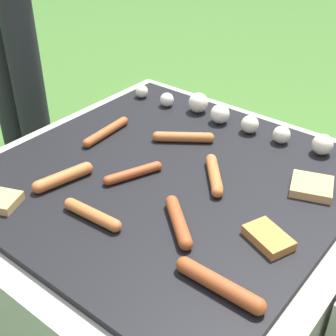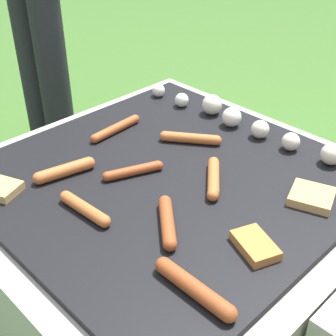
# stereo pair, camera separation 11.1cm
# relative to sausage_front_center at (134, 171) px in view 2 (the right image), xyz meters

# --- Properties ---
(ground_plane) EXTENTS (14.00, 14.00, 0.00)m
(ground_plane) POSITION_rel_sausage_front_center_xyz_m (0.06, 0.06, -0.43)
(ground_plane) COLOR #3D6628
(grill) EXTENTS (0.91, 0.91, 0.41)m
(grill) POSITION_rel_sausage_front_center_xyz_m (0.06, 0.06, -0.22)
(grill) COLOR #9E998E
(grill) RESTS_ON ground_plane
(sausage_back_left) EXTENTS (0.11, 0.13, 0.03)m
(sausage_back_left) POSITION_rel_sausage_front_center_xyz_m (0.16, 0.11, 0.00)
(sausage_back_left) COLOR #B7602D
(sausage_back_left) RESTS_ON grill
(sausage_front_right) EXTENTS (0.04, 0.18, 0.02)m
(sausage_front_right) POSITION_rel_sausage_front_center_xyz_m (-0.19, 0.10, 0.00)
(sausage_front_right) COLOR #A34C23
(sausage_front_right) RESTS_ON grill
(sausage_front_left) EXTENTS (0.14, 0.11, 0.03)m
(sausage_front_left) POSITION_rel_sausage_front_center_xyz_m (-0.01, 0.21, 0.00)
(sausage_front_left) COLOR #B7602D
(sausage_front_left) RESTS_ON grill
(sausage_back_right) EXTENTS (0.15, 0.03, 0.03)m
(sausage_back_right) POSITION_rel_sausage_front_center_xyz_m (0.04, -0.17, 0.00)
(sausage_back_right) COLOR #B7602D
(sausage_back_right) RESTS_ON grill
(sausage_mid_left) EXTENTS (0.06, 0.15, 0.03)m
(sausage_mid_left) POSITION_rel_sausage_front_center_xyz_m (-0.11, -0.12, 0.00)
(sausage_mid_left) COLOR #B7602D
(sausage_mid_left) RESTS_ON grill
(sausage_back_center) EXTENTS (0.18, 0.03, 0.03)m
(sausage_back_center) POSITION_rel_sausage_front_center_xyz_m (0.35, -0.17, 0.00)
(sausage_back_center) COLOR #93421E
(sausage_back_center) RESTS_ON grill
(sausage_front_center) EXTENTS (0.07, 0.14, 0.02)m
(sausage_front_center) POSITION_rel_sausage_front_center_xyz_m (0.00, 0.00, 0.00)
(sausage_front_center) COLOR #93421E
(sausage_front_center) RESTS_ON grill
(sausage_mid_right) EXTENTS (0.13, 0.12, 0.03)m
(sausage_mid_right) POSITION_rel_sausage_front_center_xyz_m (0.19, -0.08, 0.00)
(sausage_mid_right) COLOR #93421E
(sausage_mid_right) RESTS_ON grill
(bread_slice_left) EXTENTS (0.11, 0.09, 0.02)m
(bread_slice_left) POSITION_rel_sausage_front_center_xyz_m (0.36, -0.00, -0.00)
(bread_slice_left) COLOR #B27033
(bread_slice_left) RESTS_ON grill
(bread_slice_center) EXTENTS (0.12, 0.12, 0.02)m
(bread_slice_center) POSITION_rel_sausage_front_center_xyz_m (0.35, 0.21, -0.00)
(bread_slice_center) COLOR tan
(bread_slice_center) RESTS_ON grill
(mushroom_row) EXTENTS (0.73, 0.08, 0.06)m
(mushroom_row) POSITION_rel_sausage_front_center_xyz_m (0.08, 0.37, 0.01)
(mushroom_row) COLOR silver
(mushroom_row) RESTS_ON grill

